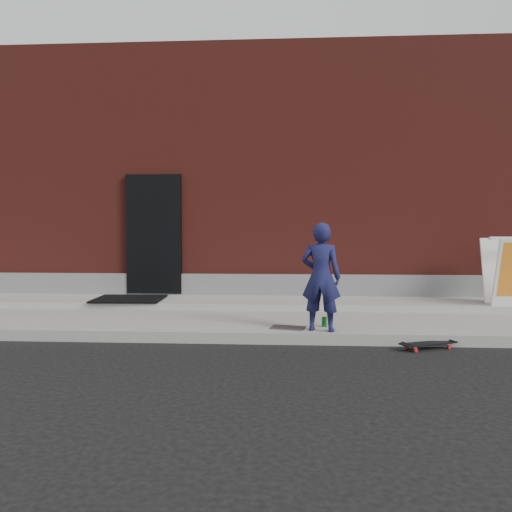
# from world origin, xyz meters

# --- Properties ---
(ground) EXTENTS (80.00, 80.00, 0.00)m
(ground) POSITION_xyz_m (0.00, 0.00, 0.00)
(ground) COLOR black
(ground) RESTS_ON ground
(sidewalk) EXTENTS (20.00, 3.00, 0.15)m
(sidewalk) POSITION_xyz_m (0.00, 1.50, 0.07)
(sidewalk) COLOR gray
(sidewalk) RESTS_ON ground
(apron) EXTENTS (20.00, 1.20, 0.10)m
(apron) POSITION_xyz_m (0.00, 2.40, 0.20)
(apron) COLOR gray
(apron) RESTS_ON sidewalk
(building) EXTENTS (20.00, 8.10, 5.00)m
(building) POSITION_xyz_m (-0.00, 6.99, 2.50)
(building) COLOR maroon
(building) RESTS_ON ground
(child) EXTENTS (0.59, 0.45, 1.43)m
(child) POSITION_xyz_m (0.36, 0.20, 0.86)
(child) COLOR #1A1C4B
(child) RESTS_ON sidewalk
(skateboard) EXTENTS (0.74, 0.46, 0.08)m
(skateboard) POSITION_xyz_m (1.67, -0.12, 0.07)
(skateboard) COLOR red
(skateboard) RESTS_ON ground
(pizza_sign) EXTENTS (0.69, 0.81, 1.12)m
(pizza_sign) POSITION_xyz_m (3.55, 1.97, 0.81)
(pizza_sign) COLOR white
(pizza_sign) RESTS_ON apron
(soda_can) EXTENTS (0.09, 0.09, 0.13)m
(soda_can) POSITION_xyz_m (0.43, 0.48, 0.22)
(soda_can) COLOR #167021
(soda_can) RESTS_ON sidewalk
(doormat) EXTENTS (1.21, 1.00, 0.03)m
(doormat) POSITION_xyz_m (-2.86, 2.22, 0.27)
(doormat) COLOR black
(doormat) RESTS_ON apron
(utility_plate) EXTENTS (0.51, 0.38, 0.01)m
(utility_plate) POSITION_xyz_m (-0.07, 0.35, 0.16)
(utility_plate) COLOR #4E4E52
(utility_plate) RESTS_ON sidewalk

